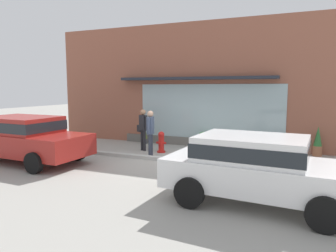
{
  "coord_description": "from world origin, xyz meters",
  "views": [
    {
      "loc": [
        4.18,
        -10.09,
        2.55
      ],
      "look_at": [
        -0.53,
        1.2,
        1.06
      ],
      "focal_mm": 33.34,
      "sensor_mm": 36.0,
      "label": 1
    }
  ],
  "objects": [
    {
      "name": "storefront",
      "position": [
        0.01,
        3.19,
        2.64
      ],
      "size": [
        14.0,
        0.81,
        5.39
      ],
      "color": "#935642",
      "rests_on": "ground_plane"
    },
    {
      "name": "curb_strip",
      "position": [
        0.0,
        -0.2,
        0.06
      ],
      "size": [
        14.0,
        0.24,
        0.12
      ],
      "primitive_type": "cube",
      "color": "#B2B2AD",
      "rests_on": "ground_plane"
    },
    {
      "name": "parked_car_white",
      "position": [
        3.41,
        -3.17,
        0.87
      ],
      "size": [
        4.29,
        2.27,
        1.5
      ],
      "rotation": [
        0.0,
        0.0,
        -0.07
      ],
      "color": "white",
      "rests_on": "ground_plane"
    },
    {
      "name": "potted_plant_corner_tall",
      "position": [
        2.63,
        2.48,
        0.21
      ],
      "size": [
        0.26,
        0.26,
        0.41
      ],
      "color": "#4C4C51",
      "rests_on": "ground_plane"
    },
    {
      "name": "potted_plant_trailing_edge",
      "position": [
        -2.31,
        2.61,
        0.47
      ],
      "size": [
        0.32,
        0.32,
        0.98
      ],
      "color": "#4C4C51",
      "rests_on": "ground_plane"
    },
    {
      "name": "pedestrian_passerby",
      "position": [
        -0.85,
        0.29,
        1.02
      ],
      "size": [
        0.24,
        0.51,
        1.72
      ],
      "rotation": [
        0.0,
        0.0,
        1.71
      ],
      "color": "#333847",
      "rests_on": "ground_plane"
    },
    {
      "name": "potted_plant_window_right",
      "position": [
        0.49,
        2.71,
        0.36
      ],
      "size": [
        0.48,
        0.48,
        0.69
      ],
      "color": "#9E6042",
      "rests_on": "ground_plane"
    },
    {
      "name": "parked_car_red",
      "position": [
        -4.46,
        -2.22,
        0.9
      ],
      "size": [
        4.56,
        2.25,
        1.58
      ],
      "rotation": [
        0.0,
        0.0,
        -0.04
      ],
      "color": "maroon",
      "rests_on": "ground_plane"
    },
    {
      "name": "ground_plane",
      "position": [
        0.0,
        0.0,
        0.0
      ],
      "size": [
        60.0,
        60.0,
        0.0
      ],
      "primitive_type": "plane",
      "color": "#9E9B93"
    },
    {
      "name": "potted_plant_low_front",
      "position": [
        4.93,
        2.73,
        0.54
      ],
      "size": [
        0.34,
        0.34,
        1.13
      ],
      "color": "#9E6042",
      "rests_on": "ground_plane"
    },
    {
      "name": "fire_hydrant",
      "position": [
        -0.77,
        1.09,
        0.42
      ],
      "size": [
        0.41,
        0.37,
        0.84
      ],
      "color": "red",
      "rests_on": "ground_plane"
    },
    {
      "name": "pedestrian_with_handbag",
      "position": [
        -1.62,
        1.15,
        0.99
      ],
      "size": [
        0.6,
        0.42,
        1.69
      ],
      "rotation": [
        0.0,
        0.0,
        2.65
      ],
      "color": "#232328",
      "rests_on": "ground_plane"
    }
  ]
}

